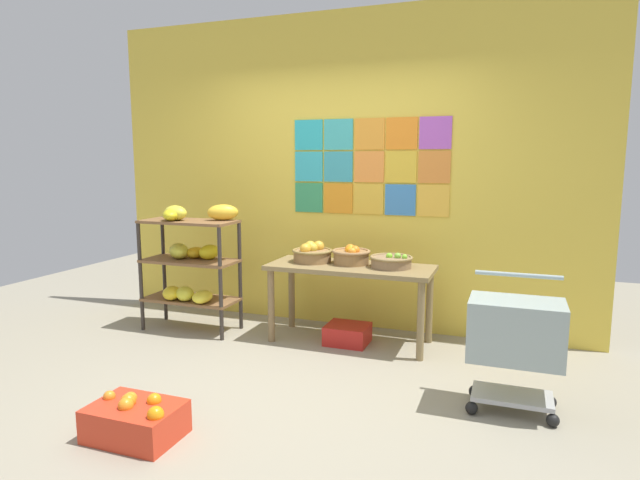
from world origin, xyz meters
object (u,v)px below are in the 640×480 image
(display_table, at_px, (350,276))
(fruit_basket_back_left, at_px, (391,261))
(banana_shelf_unit, at_px, (190,256))
(fruit_basket_right, at_px, (351,255))
(orange_crate_foreground, at_px, (136,420))
(shopping_cart, at_px, (515,335))
(fruit_basket_back_right, at_px, (312,253))
(produce_crate_under_table, at_px, (347,334))

(display_table, distance_m, fruit_basket_back_left, 0.39)
(banana_shelf_unit, bearing_deg, fruit_basket_right, 9.40)
(banana_shelf_unit, relative_size, fruit_basket_back_left, 3.27)
(fruit_basket_back_left, distance_m, orange_crate_foreground, 2.39)
(banana_shelf_unit, xyz_separation_m, shopping_cart, (2.88, -0.73, -0.20))
(fruit_basket_right, distance_m, fruit_basket_back_right, 0.36)
(fruit_basket_back_right, relative_size, orange_crate_foreground, 0.70)
(banana_shelf_unit, height_order, orange_crate_foreground, banana_shelf_unit)
(display_table, relative_size, produce_crate_under_table, 3.91)
(produce_crate_under_table, xyz_separation_m, orange_crate_foreground, (-0.68, -1.97, 0.02))
(display_table, bearing_deg, fruit_basket_back_left, 5.34)
(display_table, xyz_separation_m, fruit_basket_right, (-0.01, 0.07, 0.17))
(fruit_basket_back_left, xyz_separation_m, fruit_basket_back_right, (-0.73, 0.01, 0.02))
(display_table, relative_size, shopping_cart, 1.66)
(fruit_basket_back_right, bearing_deg, orange_crate_foreground, -98.56)
(fruit_basket_right, relative_size, fruit_basket_back_right, 0.94)
(fruit_basket_back_right, bearing_deg, display_table, -6.93)
(banana_shelf_unit, height_order, shopping_cart, banana_shelf_unit)
(fruit_basket_back_left, bearing_deg, display_table, -174.66)
(produce_crate_under_table, distance_m, orange_crate_foreground, 2.09)
(display_table, relative_size, fruit_basket_back_left, 3.93)
(fruit_basket_back_left, xyz_separation_m, produce_crate_under_table, (-0.36, -0.08, -0.67))
(produce_crate_under_table, distance_m, shopping_cart, 1.68)
(banana_shelf_unit, bearing_deg, fruit_basket_back_right, 11.35)
(shopping_cart, bearing_deg, produce_crate_under_table, 145.89)
(fruit_basket_back_right, bearing_deg, shopping_cart, -28.72)
(banana_shelf_unit, bearing_deg, produce_crate_under_table, 5.21)
(produce_crate_under_table, bearing_deg, orange_crate_foreground, -108.97)
(banana_shelf_unit, height_order, display_table, banana_shelf_unit)
(orange_crate_foreground, bearing_deg, fruit_basket_back_right, 81.44)
(fruit_basket_back_left, relative_size, shopping_cart, 0.42)
(fruit_basket_right, height_order, produce_crate_under_table, fruit_basket_right)
(orange_crate_foreground, bearing_deg, shopping_cart, 28.36)
(display_table, bearing_deg, shopping_cart, -33.63)
(produce_crate_under_table, bearing_deg, fruit_basket_right, 92.78)
(fruit_basket_back_right, xyz_separation_m, orange_crate_foreground, (-0.31, -2.06, -0.66))
(fruit_basket_back_right, distance_m, shopping_cart, 2.00)
(display_table, bearing_deg, fruit_basket_right, 101.94)
(display_table, relative_size, fruit_basket_back_right, 3.96)
(orange_crate_foreground, bearing_deg, fruit_basket_back_left, 63.09)
(fruit_basket_back_left, bearing_deg, banana_shelf_unit, -173.41)
(banana_shelf_unit, relative_size, produce_crate_under_table, 3.25)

